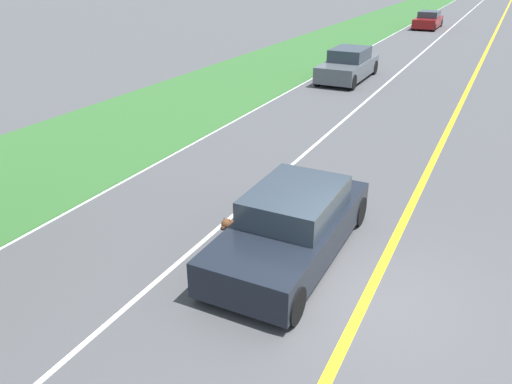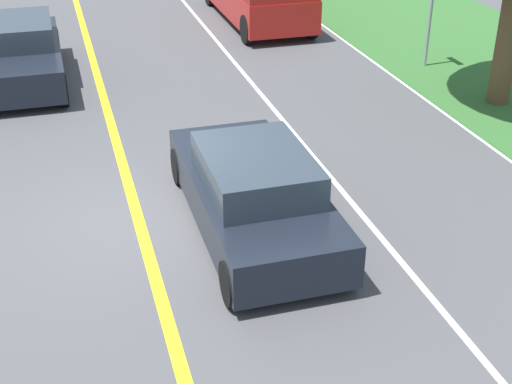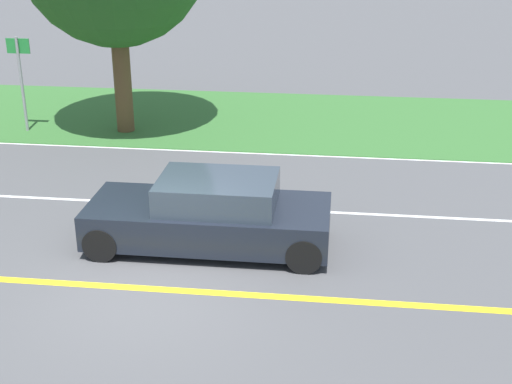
% 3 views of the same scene
% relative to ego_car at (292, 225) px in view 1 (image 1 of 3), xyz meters
% --- Properties ---
extents(ground_plane, '(400.00, 400.00, 0.00)m').
position_rel_ego_car_xyz_m(ground_plane, '(-1.70, 0.75, -0.63)').
color(ground_plane, '#4C4C4F').
extents(centre_divider_line, '(0.18, 160.00, 0.01)m').
position_rel_ego_car_xyz_m(centre_divider_line, '(-1.70, 0.75, -0.63)').
color(centre_divider_line, yellow).
rests_on(centre_divider_line, ground).
extents(lane_edge_line_right, '(0.14, 160.00, 0.01)m').
position_rel_ego_car_xyz_m(lane_edge_line_right, '(5.30, 0.75, -0.63)').
color(lane_edge_line_right, white).
rests_on(lane_edge_line_right, ground).
extents(lane_dash_same_dir, '(0.10, 160.00, 0.01)m').
position_rel_ego_car_xyz_m(lane_dash_same_dir, '(1.80, 0.75, -0.63)').
color(lane_dash_same_dir, white).
rests_on(lane_dash_same_dir, ground).
extents(ego_car, '(1.82, 4.43, 1.35)m').
position_rel_ego_car_xyz_m(ego_car, '(0.00, 0.00, 0.00)').
color(ego_car, black).
rests_on(ego_car, ground).
extents(dog, '(0.22, 1.10, 0.78)m').
position_rel_ego_car_xyz_m(dog, '(1.12, 0.26, -0.14)').
color(dog, brown).
rests_on(dog, ground).
extents(car_trailing_near, '(1.82, 4.60, 1.46)m').
position_rel_ego_car_xyz_m(car_trailing_near, '(3.68, -15.58, 0.05)').
color(car_trailing_near, '#51565B').
rests_on(car_trailing_near, ground).
extents(car_trailing_mid, '(1.84, 4.46, 1.35)m').
position_rel_ego_car_xyz_m(car_trailing_mid, '(3.56, -37.47, 0.00)').
color(car_trailing_mid, maroon).
rests_on(car_trailing_mid, ground).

